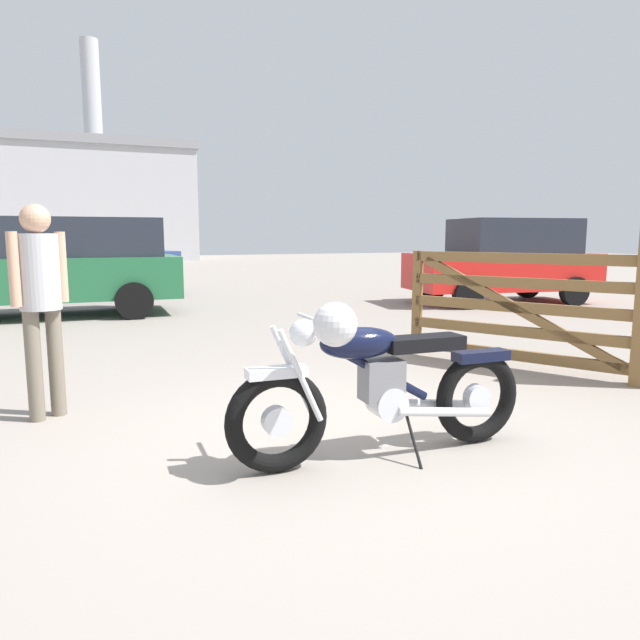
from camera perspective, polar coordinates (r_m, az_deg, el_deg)
name	(u,v)px	position (r m, az deg, el deg)	size (l,w,h in m)	color
ground_plane	(355,441)	(4.15, 3.45, -11.76)	(80.00, 80.00, 0.00)	gray
vintage_motorcycle	(378,384)	(3.71, 5.77, -6.29)	(2.08, 0.73, 1.07)	black
timber_gate	(545,306)	(6.43, 21.23, 1.29)	(1.31, 2.30, 1.60)	brown
bystander	(40,289)	(4.93, -25.84, 2.76)	(0.40, 0.30, 1.66)	#706656
white_estate_far	(505,260)	(12.99, 17.77, 5.65)	(4.13, 2.34, 1.78)	black
red_hatchback_near	(46,264)	(11.29, -25.34, 5.03)	(4.78, 2.14, 1.74)	black
silver_sedan_mid	(93,258)	(14.81, -21.40, 5.75)	(4.08, 2.21, 1.78)	black
industrial_building	(3,202)	(40.20, -28.71, 10.19)	(21.89, 12.25, 13.34)	#B2B2B7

